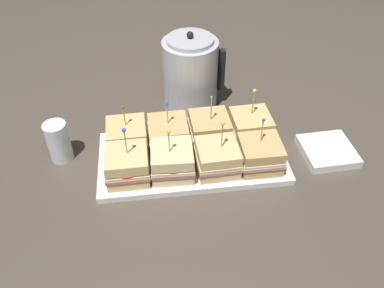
% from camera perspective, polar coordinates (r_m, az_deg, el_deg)
% --- Properties ---
extents(ground_plane, '(6.00, 6.00, 0.00)m').
position_cam_1_polar(ground_plane, '(1.12, 0.00, -2.28)').
color(ground_plane, '#4C4238').
extents(serving_platter, '(0.51, 0.25, 0.02)m').
position_cam_1_polar(serving_platter, '(1.12, 0.00, -1.94)').
color(serving_platter, white).
rests_on(serving_platter, ground_plane).
extents(sandwich_front_far_left, '(0.11, 0.11, 0.16)m').
position_cam_1_polar(sandwich_front_far_left, '(1.04, -9.07, -2.96)').
color(sandwich_front_far_left, '#DBB77A').
rests_on(sandwich_front_far_left, serving_platter).
extents(sandwich_front_center_left, '(0.12, 0.12, 0.15)m').
position_cam_1_polar(sandwich_front_center_left, '(1.04, -2.80, -2.42)').
color(sandwich_front_center_left, beige).
rests_on(sandwich_front_center_left, serving_platter).
extents(sandwich_front_center_right, '(0.11, 0.11, 0.16)m').
position_cam_1_polar(sandwich_front_center_right, '(1.05, 3.59, -1.95)').
color(sandwich_front_center_right, '#DBB77A').
rests_on(sandwich_front_center_right, serving_platter).
extents(sandwich_front_far_right, '(0.11, 0.11, 0.15)m').
position_cam_1_polar(sandwich_front_far_right, '(1.07, 9.52, -1.43)').
color(sandwich_front_far_right, tan).
rests_on(sandwich_front_far_right, serving_platter).
extents(sandwich_back_far_left, '(0.11, 0.11, 0.14)m').
position_cam_1_polar(sandwich_back_far_left, '(1.13, -9.12, 1.07)').
color(sandwich_back_far_left, tan).
rests_on(sandwich_back_far_left, serving_platter).
extents(sandwich_back_center_left, '(0.11, 0.11, 0.14)m').
position_cam_1_polar(sandwich_back_center_left, '(1.12, -3.34, 1.47)').
color(sandwich_back_center_left, tan).
rests_on(sandwich_back_center_left, serving_platter).
extents(sandwich_back_center_right, '(0.11, 0.12, 0.16)m').
position_cam_1_polar(sandwich_back_center_right, '(1.13, 2.48, 2.04)').
color(sandwich_back_center_right, tan).
rests_on(sandwich_back_center_right, serving_platter).
extents(sandwich_back_far_right, '(0.11, 0.11, 0.16)m').
position_cam_1_polar(sandwich_back_far_right, '(1.16, 8.21, 2.46)').
color(sandwich_back_far_right, tan).
rests_on(sandwich_back_far_right, serving_platter).
extents(kettle_steel, '(0.19, 0.17, 0.25)m').
position_cam_1_polar(kettle_steel, '(1.26, -0.22, 9.84)').
color(kettle_steel, '#B7BABF').
rests_on(kettle_steel, ground_plane).
extents(drinking_glass, '(0.06, 0.06, 0.12)m').
position_cam_1_polar(drinking_glass, '(1.15, -18.24, 0.33)').
color(drinking_glass, silver).
rests_on(drinking_glass, ground_plane).
extents(napkin_stack, '(0.14, 0.14, 0.02)m').
position_cam_1_polar(napkin_stack, '(1.19, 18.48, -0.93)').
color(napkin_stack, white).
rests_on(napkin_stack, ground_plane).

